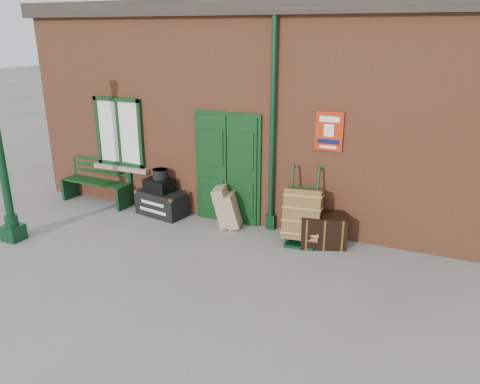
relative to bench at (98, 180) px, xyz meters
The scene contains 11 objects.
ground 3.78m from the bench, 20.80° to the right, with size 80.00×80.00×0.00m, color gray.
station_building 4.43m from the bench, 31.70° to the left, with size 10.30×4.30×4.36m.
canopy_column 2.50m from the bench, 92.36° to the right, with size 0.34×0.34×3.61m.
bench is the anchor object (origin of this frame).
houdini_trunk 1.78m from the bench, ahead, with size 1.05×0.58×0.53m, color black.
strongbox 1.72m from the bench, ahead, with size 0.58×0.42×0.26m, color black.
hatbox 1.79m from the bench, ahead, with size 0.32×0.32×0.21m, color black.
suitcase_back 3.23m from the bench, ahead, with size 0.23×0.57×0.79m, color tan.
suitcase_front 3.41m from the bench, ahead, with size 0.20×0.51×0.68m, color tan.
porter_trolley 4.90m from the bench, ahead, with size 0.76×0.81×1.39m.
dark_trunk 5.29m from the bench, ahead, with size 0.82×0.53×0.59m, color black.
Camera 1 is at (3.55, -6.65, 3.74)m, focal length 35.00 mm.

